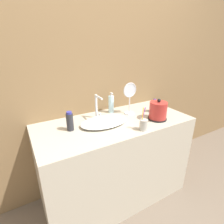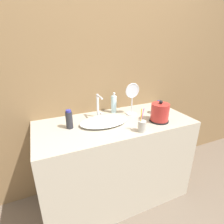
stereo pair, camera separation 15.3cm
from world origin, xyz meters
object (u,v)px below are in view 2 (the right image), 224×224
electric_kettle (160,113)px  vanity_mirror (132,97)px  faucet (99,105)px  toothbrush_cup (142,126)px  mouthwash_bottle (69,120)px  shampoo_bottle (158,108)px  lotion_bottle (114,104)px

electric_kettle → vanity_mirror: vanity_mirror is taller
faucet → electric_kettle: 0.56m
toothbrush_cup → mouthwash_bottle: 0.59m
electric_kettle → shampoo_bottle: (0.10, 0.16, -0.03)m
faucet → lotion_bottle: (0.18, 0.07, -0.04)m
lotion_bottle → faucet: bearing=-160.1°
mouthwash_bottle → faucet: bearing=20.2°
toothbrush_cup → vanity_mirror: bearing=73.3°
shampoo_bottle → toothbrush_cup: bearing=-143.0°
vanity_mirror → shampoo_bottle: bearing=-18.3°
shampoo_bottle → vanity_mirror: bearing=161.7°
vanity_mirror → faucet: bearing=171.1°
toothbrush_cup → shampoo_bottle: 0.45m
lotion_bottle → mouthwash_bottle: 0.51m
toothbrush_cup → electric_kettle: bearing=22.5°
electric_kettle → vanity_mirror: (-0.15, 0.25, 0.10)m
toothbrush_cup → vanity_mirror: vanity_mirror is taller
vanity_mirror → toothbrush_cup: bearing=-106.7°
mouthwash_bottle → electric_kettle: bearing=-13.7°
toothbrush_cup → lotion_bottle: (-0.04, 0.47, 0.04)m
lotion_bottle → mouthwash_bottle: lotion_bottle is taller
electric_kettle → lotion_bottle: (-0.29, 0.36, 0.01)m
mouthwash_bottle → shampoo_bottle: bearing=-1.6°
faucet → electric_kettle: (0.47, -0.30, -0.05)m
electric_kettle → mouthwash_bottle: (-0.77, 0.19, -0.00)m
lotion_bottle → vanity_mirror: (0.14, -0.12, 0.09)m
electric_kettle → mouthwash_bottle: bearing=166.3°
lotion_bottle → electric_kettle: bearing=-51.5°
faucet → mouthwash_bottle: bearing=-159.8°
vanity_mirror → electric_kettle: bearing=-59.0°
shampoo_bottle → mouthwash_bottle: size_ratio=0.85×
electric_kettle → lotion_bottle: size_ratio=0.95×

